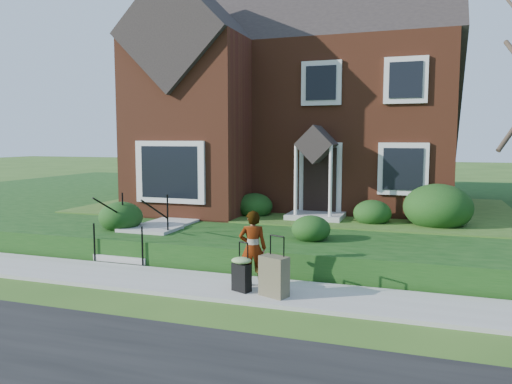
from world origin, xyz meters
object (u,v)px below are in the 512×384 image
at_px(woman, 253,248).
at_px(suitcase_olive, 274,276).
at_px(front_steps, 141,238).
at_px(suitcase_black, 242,272).

height_order(woman, suitcase_olive, woman).
distance_m(front_steps, suitcase_black, 4.06).
bearing_deg(suitcase_black, suitcase_olive, 14.95).
xyz_separation_m(suitcase_black, suitcase_olive, (0.67, -0.09, 0.01)).
bearing_deg(suitcase_olive, front_steps, 173.47).
bearing_deg(woman, suitcase_olive, 123.01).
bearing_deg(front_steps, woman, -25.23).
xyz_separation_m(front_steps, woman, (3.55, -1.67, 0.35)).
height_order(woman, suitcase_black, woman).
distance_m(front_steps, woman, 3.94).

